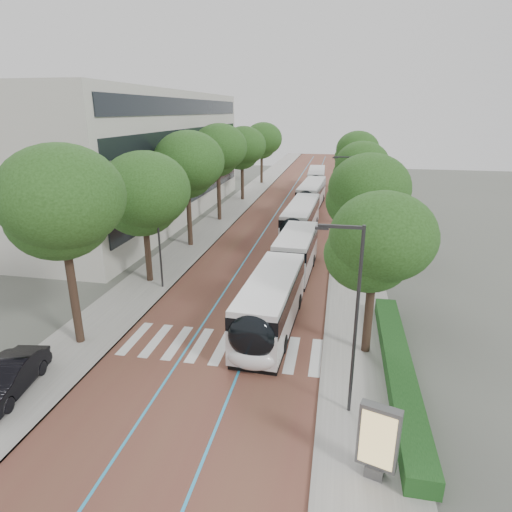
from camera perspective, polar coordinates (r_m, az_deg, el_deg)
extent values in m
plane|color=#51544C|center=(22.69, -5.74, -13.26)|extent=(160.00, 160.00, 0.00)
cube|color=brown|center=(59.84, 5.27, 7.18)|extent=(11.00, 140.00, 0.02)
cube|color=gray|center=(61.02, -1.80, 7.53)|extent=(4.00, 140.00, 0.12)
cube|color=gray|center=(59.57, 12.51, 6.81)|extent=(4.00, 140.00, 0.12)
cube|color=gray|center=(60.64, -0.04, 7.46)|extent=(0.20, 140.00, 0.14)
cube|color=gray|center=(59.55, 10.68, 6.93)|extent=(0.20, 140.00, 0.14)
cube|color=silver|center=(25.12, -15.81, -10.48)|extent=(0.55, 3.60, 0.01)
cube|color=silver|center=(24.61, -13.16, -10.88)|extent=(0.55, 3.60, 0.01)
cube|color=silver|center=(24.16, -10.39, -11.27)|extent=(0.55, 3.60, 0.01)
cube|color=silver|center=(23.77, -7.52, -11.65)|extent=(0.55, 3.60, 0.01)
cube|color=silver|center=(23.44, -4.56, -12.01)|extent=(0.55, 3.60, 0.01)
cube|color=silver|center=(23.17, -1.51, -12.34)|extent=(0.55, 3.60, 0.01)
cube|color=silver|center=(22.97, 1.62, -12.65)|extent=(0.55, 3.60, 0.01)
cube|color=silver|center=(22.83, 4.79, -12.93)|extent=(0.55, 3.60, 0.01)
cube|color=silver|center=(22.76, 8.00, -13.17)|extent=(0.55, 3.60, 0.01)
cube|color=#2998CE|center=(60.02, 3.74, 7.27)|extent=(0.12, 126.00, 0.01)
cube|color=#2998CE|center=(59.71, 6.81, 7.12)|extent=(0.12, 126.00, 0.01)
cube|color=#B8B5AA|center=(53.05, -17.98, 12.52)|extent=(18.00, 40.00, 14.00)
cube|color=black|center=(49.93, -8.26, 8.24)|extent=(0.12, 38.00, 1.60)
cube|color=black|center=(49.46, -8.44, 11.88)|extent=(0.12, 38.00, 1.60)
cube|color=black|center=(49.18, -8.62, 15.58)|extent=(0.12, 38.00, 1.60)
cube|color=black|center=(49.11, -8.80, 19.08)|extent=(0.12, 38.00, 1.60)
cube|color=#143B15|center=(21.89, 18.44, -13.95)|extent=(1.20, 14.00, 0.80)
cylinder|color=#2B2B2D|center=(17.28, 13.17, -8.91)|extent=(0.14, 0.14, 8.00)
cube|color=#2B2B2D|center=(15.85, 11.32, 3.85)|extent=(1.70, 0.12, 0.12)
cube|color=#2B2B2D|center=(15.88, 8.77, 3.72)|extent=(0.50, 0.20, 0.10)
cylinder|color=#2B2B2D|center=(41.11, 12.29, 7.33)|extent=(0.14, 0.14, 8.00)
cube|color=#2B2B2D|center=(40.53, 11.52, 12.81)|extent=(1.70, 0.12, 0.12)
cube|color=#2B2B2D|center=(40.54, 10.50, 12.76)|extent=(0.50, 0.20, 0.10)
cylinder|color=#2B2B2D|center=(29.97, -12.86, 3.08)|extent=(0.14, 0.14, 8.00)
cylinder|color=black|center=(24.53, -23.07, -5.20)|extent=(0.44, 0.44, 5.32)
ellipsoid|color=#1E3F14|center=(23.12, -24.59, 5.85)|extent=(6.00, 6.00, 5.10)
cylinder|color=black|center=(31.95, -14.21, 0.39)|extent=(0.44, 0.44, 4.45)
ellipsoid|color=#1E3F14|center=(30.95, -14.81, 7.51)|extent=(6.22, 6.22, 5.29)
cylinder|color=black|center=(39.84, -8.87, 4.87)|extent=(0.44, 0.44, 5.12)
ellipsoid|color=#1E3F14|center=(39.00, -9.22, 11.52)|extent=(6.23, 6.23, 5.30)
cylinder|color=black|center=(49.11, -4.96, 7.83)|extent=(0.44, 0.44, 5.41)
ellipsoid|color=#1E3F14|center=(48.42, -5.13, 13.55)|extent=(5.98, 5.98, 5.08)
cylinder|color=black|center=(60.60, -1.83, 9.75)|extent=(0.44, 0.44, 4.91)
ellipsoid|color=#1E3F14|center=(60.06, -1.87, 13.95)|extent=(6.03, 6.03, 5.13)
cylinder|color=black|center=(75.15, 0.76, 11.52)|extent=(0.44, 0.44, 4.90)
ellipsoid|color=#1E3F14|center=(74.71, 0.77, 14.92)|extent=(6.34, 6.34, 5.39)
cylinder|color=black|center=(22.72, 14.75, -7.83)|extent=(0.44, 0.44, 4.12)
ellipsoid|color=#1E3F14|center=(21.35, 15.58, 1.21)|extent=(5.04, 5.04, 4.28)
cylinder|color=black|center=(33.86, 13.72, 1.33)|extent=(0.44, 0.44, 4.29)
ellipsoid|color=#1E3F14|center=(32.94, 14.25, 7.81)|extent=(5.98, 5.98, 5.08)
cylinder|color=black|center=(47.41, 13.14, 6.37)|extent=(0.44, 0.44, 4.36)
ellipsoid|color=#1E3F14|center=(46.74, 13.51, 11.11)|extent=(5.56, 5.56, 4.72)
cylinder|color=black|center=(63.13, 12.79, 9.47)|extent=(0.44, 0.44, 4.49)
ellipsoid|color=#1E3F14|center=(62.62, 13.06, 13.16)|extent=(5.88, 5.88, 5.00)
cylinder|color=black|center=(29.00, 4.08, -1.90)|extent=(2.34, 1.00, 2.30)
cube|color=silver|center=(24.56, 2.02, -7.15)|extent=(2.91, 9.46, 1.82)
cube|color=black|center=(24.08, 2.05, -4.72)|extent=(2.94, 9.28, 0.97)
cube|color=silver|center=(23.83, 2.07, -3.30)|extent=(2.85, 9.27, 0.31)
cube|color=black|center=(25.05, 1.99, -9.39)|extent=(2.84, 9.08, 0.35)
cube|color=silver|center=(33.19, 5.32, -0.16)|extent=(2.84, 7.84, 1.82)
cube|color=black|center=(32.84, 5.38, 1.72)|extent=(2.87, 7.69, 0.97)
cube|color=silver|center=(32.65, 5.41, 2.80)|extent=(2.78, 7.69, 0.31)
cube|color=black|center=(33.56, 5.26, -1.91)|extent=(2.78, 7.53, 0.35)
ellipsoid|color=black|center=(20.30, -0.59, -10.73)|extent=(2.40, 1.20, 2.28)
ellipsoid|color=silver|center=(20.85, -0.61, -13.52)|extent=(2.39, 1.10, 1.14)
cylinder|color=black|center=(23.19, -1.95, -10.96)|extent=(0.34, 1.01, 1.00)
cylinder|color=black|center=(22.76, 3.66, -11.61)|extent=(0.34, 1.01, 1.00)
cylinder|color=black|center=(35.16, 3.87, -0.33)|extent=(0.34, 1.01, 1.00)
cylinder|color=black|center=(34.88, 7.52, -0.62)|extent=(0.34, 1.01, 1.00)
cylinder|color=black|center=(27.82, 1.00, -5.63)|extent=(0.34, 1.01, 1.00)
cylinder|color=black|center=(27.47, 5.63, -6.06)|extent=(0.34, 1.01, 1.00)
cube|color=silver|center=(43.60, 6.02, 4.45)|extent=(2.96, 12.09, 1.82)
cube|color=black|center=(43.34, 6.07, 5.91)|extent=(2.99, 11.85, 0.97)
cube|color=silver|center=(43.20, 6.10, 6.74)|extent=(2.90, 11.85, 0.31)
cube|color=black|center=(43.88, 5.97, 3.08)|extent=(2.89, 11.61, 0.35)
ellipsoid|color=black|center=(37.81, 4.89, 3.41)|extent=(2.39, 1.19, 2.28)
ellipsoid|color=silver|center=(38.08, 4.83, 1.73)|extent=(2.39, 1.09, 1.14)
cylinder|color=black|center=(40.53, 3.73, 2.28)|extent=(0.34, 1.01, 1.00)
cylinder|color=black|center=(40.23, 6.90, 2.06)|extent=(0.34, 1.01, 1.00)
cylinder|color=black|center=(47.59, 5.24, 4.75)|extent=(0.34, 1.01, 1.00)
cylinder|color=black|center=(47.34, 7.96, 4.57)|extent=(0.34, 1.01, 1.00)
cube|color=silver|center=(56.84, 7.40, 7.77)|extent=(3.10, 12.11, 1.82)
cube|color=black|center=(56.63, 7.44, 8.91)|extent=(3.13, 11.87, 0.97)
cube|color=silver|center=(56.53, 7.47, 9.55)|extent=(3.04, 11.87, 0.31)
cube|color=black|center=(57.05, 7.35, 6.70)|extent=(3.03, 11.63, 0.35)
ellipsoid|color=black|center=(51.00, 6.63, 7.39)|extent=(2.40, 1.22, 2.28)
ellipsoid|color=silver|center=(51.18, 6.57, 6.13)|extent=(2.40, 1.12, 1.14)
cylinder|color=black|center=(53.64, 5.69, 6.34)|extent=(0.35, 1.01, 1.00)
cylinder|color=black|center=(53.37, 8.10, 6.19)|extent=(0.35, 1.01, 1.00)
cylinder|color=black|center=(60.82, 6.74, 7.79)|extent=(0.35, 1.01, 1.00)
cylinder|color=black|center=(60.58, 8.87, 7.65)|extent=(0.35, 1.01, 1.00)
cube|color=silver|center=(69.73, 8.02, 9.78)|extent=(2.90, 12.08, 1.82)
cube|color=black|center=(69.56, 8.07, 10.71)|extent=(2.93, 11.84, 0.97)
cube|color=silver|center=(69.47, 8.09, 11.23)|extent=(2.84, 11.84, 0.31)
cube|color=black|center=(69.90, 7.98, 8.90)|extent=(2.83, 11.60, 0.35)
ellipsoid|color=black|center=(63.83, 7.91, 9.64)|extent=(2.39, 1.18, 2.28)
ellipsoid|color=silver|center=(63.97, 7.86, 8.62)|extent=(2.38, 1.08, 1.14)
cylinder|color=black|center=(66.33, 6.92, 8.70)|extent=(0.33, 1.01, 1.00)
cylinder|color=black|center=(66.29, 8.89, 8.61)|extent=(0.33, 1.01, 1.00)
cylinder|color=black|center=(73.63, 7.19, 9.69)|extent=(0.33, 1.01, 1.00)
cylinder|color=black|center=(73.59, 8.97, 9.61)|extent=(0.33, 1.01, 1.00)
cube|color=#59595B|center=(16.90, 15.55, -25.78)|extent=(0.75, 0.68, 0.42)
cube|color=#59595B|center=(15.96, 16.02, -22.17)|extent=(1.40, 0.75, 2.39)
cube|color=#E8C87A|center=(15.82, 15.84, -22.61)|extent=(1.10, 0.36, 2.08)
imported|color=black|center=(22.38, -30.14, -13.87)|extent=(2.28, 4.76, 1.51)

